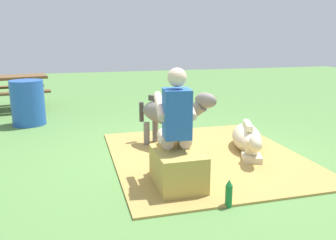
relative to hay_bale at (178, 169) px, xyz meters
name	(u,v)px	position (x,y,z in m)	size (l,w,h in m)	color
ground_plane	(185,157)	(0.90, -0.38, -0.21)	(24.00, 24.00, 0.00)	#568442
hay_patch	(206,156)	(0.85, -0.66, -0.20)	(2.84, 2.50, 0.02)	#AD8C47
hay_bale	(178,169)	(0.00, 0.00, 0.00)	(0.65, 0.49, 0.42)	tan
person_seated	(175,121)	(0.16, -0.01, 0.50)	(0.69, 0.47, 1.30)	beige
pony_standing	(170,114)	(1.30, -0.28, 0.32)	(1.16, 0.94, 0.89)	slate
pony_lying	(247,139)	(0.91, -1.31, -0.02)	(1.35, 0.71, 0.42)	beige
soda_bottle	(229,194)	(-0.55, -0.35, -0.07)	(0.07, 0.07, 0.28)	#197233
water_barrel	(28,103)	(3.40, 1.87, 0.20)	(0.59, 0.59, 0.83)	blue
picnic_bench	(11,84)	(4.99, 2.38, 0.37)	(1.57, 1.73, 0.75)	brown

